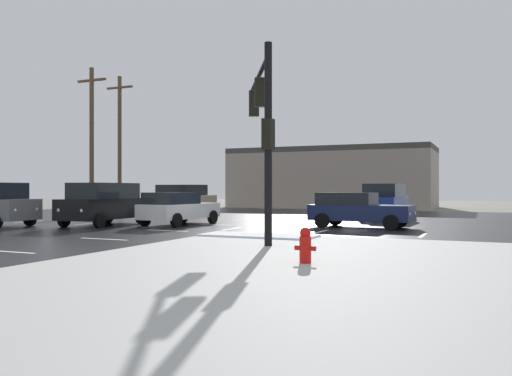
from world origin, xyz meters
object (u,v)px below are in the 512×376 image
suv_tan (182,198)px  utility_pole_far (92,139)px  suv_blue (385,201)px  sedan_white (178,208)px  utility_pole_distant (120,142)px  sedan_navy (357,209)px  traffic_signal_mast (263,116)px  suv_black (104,203)px  fire_hydrant (305,245)px

suv_tan → utility_pole_far: utility_pole_far is taller
suv_blue → sedan_white: bearing=139.1°
utility_pole_distant → sedan_navy: bearing=-20.6°
sedan_navy → utility_pole_far: 18.44m
suv_blue → traffic_signal_mast: bearing=177.8°
suv_black → utility_pole_far: size_ratio=0.52×
suv_blue → utility_pole_far: (-17.69, -4.20, 3.86)m
sedan_navy → suv_black: (-11.45, -3.41, 0.24)m
fire_hydrant → sedan_navy: 12.59m
fire_hydrant → suv_black: bearing=145.5°
utility_pole_far → utility_pole_distant: size_ratio=0.96×
traffic_signal_mast → suv_blue: size_ratio=1.20×
traffic_signal_mast → suv_black: 11.88m
fire_hydrant → suv_tan: suv_tan is taller
fire_hydrant → suv_tan: bearing=127.5°
traffic_signal_mast → sedan_navy: traffic_signal_mast is taller
suv_tan → fire_hydrant: bearing=126.7°
sedan_white → utility_pole_distant: 14.50m
suv_black → sedan_white: bearing=113.2°
suv_blue → suv_black: size_ratio=0.99×
traffic_signal_mast → utility_pole_far: utility_pole_far is taller
traffic_signal_mast → sedan_white: bearing=18.9°
suv_blue → sedan_navy: bearing=-178.0°
utility_pole_far → suv_black: bearing=-45.2°
suv_black → suv_tan: bearing=-166.8°
suv_blue → utility_pole_far: utility_pole_far is taller
traffic_signal_mast → utility_pole_far: (-16.68, 11.27, 0.90)m
sedan_navy → suv_tan: bearing=151.7°
suv_black → fire_hydrant: bearing=52.6°
sedan_white → suv_black: size_ratio=0.94×
fire_hydrant → sedan_white: 14.58m
sedan_navy → suv_black: bearing=-159.7°
sedan_white → suv_black: (-3.16, -1.54, 0.24)m
sedan_white → suv_blue: 12.20m
sedan_navy → utility_pole_far: bearing=174.4°
suv_tan → utility_pole_distant: size_ratio=0.49×
traffic_signal_mast → utility_pole_far: bearing=26.7°
sedan_navy → sedan_white: bearing=-163.6°
suv_black → utility_pole_far: bearing=-138.0°
traffic_signal_mast → suv_blue: (1.01, 15.48, -2.97)m
suv_black → utility_pole_far: 9.72m
suv_blue → utility_pole_far: bearing=104.9°
sedan_navy → utility_pole_distant: bearing=163.1°
sedan_white → sedan_navy: (8.29, 1.87, 0.00)m
sedan_navy → suv_black: suv_black is taller
suv_black → utility_pole_distant: (-7.40, 10.51, 4.05)m
sedan_white → suv_black: 3.52m
fire_hydrant → traffic_signal_mast: bearing=124.0°
fire_hydrant → suv_blue: 19.68m
fire_hydrant → suv_blue: (-1.76, 19.59, 0.55)m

